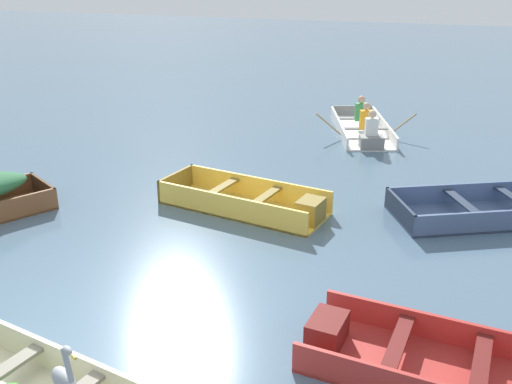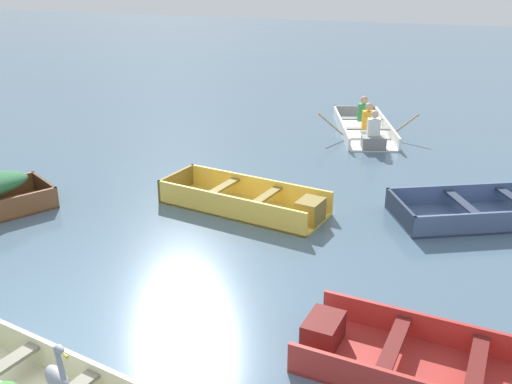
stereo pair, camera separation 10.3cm
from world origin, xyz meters
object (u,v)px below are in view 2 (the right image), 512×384
Objects in this scene: skiff_yellow_near_moored at (251,202)px; rowboat_white_with_crew at (365,128)px; skiff_slate_blue_mid_moored at (498,210)px; skiff_red_far_moored at (419,363)px; heron_on_dinghy at (57,377)px.

rowboat_white_with_crew reaches higher than skiff_yellow_near_moored.
skiff_slate_blue_mid_moored is 5.11m from rowboat_white_with_crew.
skiff_red_far_moored is (3.13, -3.27, -0.03)m from skiff_yellow_near_moored.
skiff_yellow_near_moored is at bearing 95.82° from heron_on_dinghy.
rowboat_white_with_crew is (-2.21, 8.61, 0.07)m from skiff_red_far_moored.
skiff_yellow_near_moored is 5.42m from rowboat_white_with_crew.
skiff_red_far_moored is 0.80× the size of rowboat_white_with_crew.
heron_on_dinghy is (-2.57, -2.23, 0.78)m from skiff_red_far_moored.
skiff_red_far_moored is 3.49m from heron_on_dinghy.
skiff_yellow_near_moored is 3.55× the size of heron_on_dinghy.
heron_on_dinghy is at bearing -91.87° from rowboat_white_with_crew.
heron_on_dinghy is (-0.35, -10.84, 0.71)m from rowboat_white_with_crew.
skiff_yellow_near_moored is at bearing -162.91° from skiff_slate_blue_mid_moored.
skiff_red_far_moored is at bearing 40.93° from heron_on_dinghy.
rowboat_white_with_crew is at bearing 125.94° from skiff_slate_blue_mid_moored.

